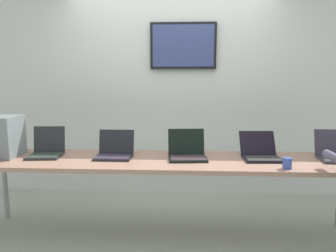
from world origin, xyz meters
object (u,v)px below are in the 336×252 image
object	(u,v)px
equipment_box	(0,136)
coffee_mug	(287,163)
workbench	(166,164)
laptop_station_3	(260,153)
laptop_station_2	(187,152)
laptop_station_0	(47,149)
laptop_station_1	(115,151)

from	to	relation	value
equipment_box	coffee_mug	distance (m)	2.64
workbench	laptop_station_3	xyz separation A→B (m)	(0.88, 0.08, 0.10)
workbench	equipment_box	size ratio (longest dim) A/B	9.38
workbench	laptop_station_3	size ratio (longest dim) A/B	9.52
equipment_box	laptop_station_2	bearing A→B (deg)	0.94
laptop_station_3	laptop_station_0	bearing A→B (deg)	-179.71
workbench	laptop_station_0	distance (m)	1.18
laptop_station_1	coffee_mug	world-z (taller)	laptop_station_1
workbench	coffee_mug	distance (m)	1.05
coffee_mug	equipment_box	bearing A→B (deg)	174.05
workbench	laptop_station_1	world-z (taller)	laptop_station_1
laptop_station_3	coffee_mug	distance (m)	0.36
workbench	laptop_station_2	world-z (taller)	laptop_station_2
workbench	equipment_box	world-z (taller)	equipment_box
laptop_station_1	coffee_mug	bearing A→B (deg)	-11.30
workbench	laptop_station_1	xyz separation A→B (m)	(-0.50, 0.05, 0.10)
laptop_station_1	laptop_station_3	bearing A→B (deg)	1.17
workbench	laptop_station_3	distance (m)	0.89
laptop_station_2	coffee_mug	distance (m)	0.88
workbench	laptop_station_3	bearing A→B (deg)	5.29
workbench	equipment_box	distance (m)	1.61
laptop_station_1	equipment_box	bearing A→B (deg)	-178.41
laptop_station_2	laptop_station_3	size ratio (longest dim) A/B	0.98
laptop_station_3	laptop_station_1	bearing A→B (deg)	-178.83
workbench	coffee_mug	size ratio (longest dim) A/B	39.44
equipment_box	laptop_station_0	world-z (taller)	equipment_box
coffee_mug	laptop_station_3	bearing A→B (deg)	113.11
equipment_box	coffee_mug	size ratio (longest dim) A/B	4.20
laptop_station_2	laptop_station_3	distance (m)	0.69
laptop_station_2	laptop_station_1	bearing A→B (deg)	179.89
equipment_box	laptop_station_2	size ratio (longest dim) A/B	1.04
laptop_station_0	laptop_station_3	size ratio (longest dim) A/B	0.86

